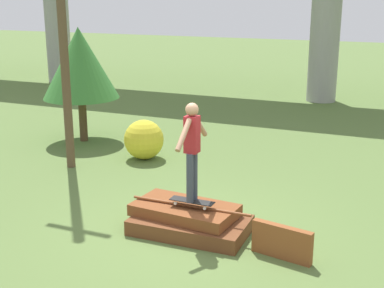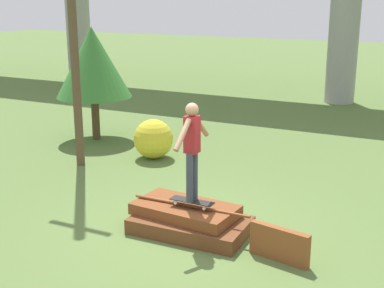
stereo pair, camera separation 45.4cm
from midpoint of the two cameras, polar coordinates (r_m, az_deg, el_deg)
name	(u,v)px [view 2 (the right image)]	position (r m, az deg, el deg)	size (l,w,h in m)	color
ground_plane	(190,232)	(9.41, 1.23, -9.38)	(80.00, 80.00, 0.00)	#567038
scrap_pile	(189,219)	(9.35, 1.03, -8.06)	(2.18, 1.20, 0.51)	brown
scrap_plank_loose	(279,244)	(8.52, 10.83, -10.47)	(1.00, 0.31, 0.54)	brown
skateboard	(192,201)	(9.14, 1.43, -6.15)	(0.78, 0.22, 0.09)	black
skater	(192,145)	(8.81, 1.47, -0.11)	(0.22, 1.17, 1.69)	#383D4C
tree_behind_left	(93,63)	(14.96, -9.67, 8.56)	(2.07, 2.07, 3.14)	#4C3823
bush_yellow_flowering	(153,139)	(13.33, -3.17, 0.53)	(0.99, 0.99, 0.99)	gold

